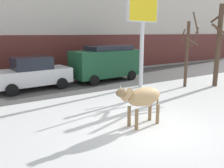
{
  "coord_description": "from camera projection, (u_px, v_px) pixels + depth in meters",
  "views": [
    {
      "loc": [
        -5.22,
        -5.74,
        3.17
      ],
      "look_at": [
        0.01,
        2.24,
        1.1
      ],
      "focal_mm": 38.15,
      "sensor_mm": 36.0,
      "label": 1
    }
  ],
  "objects": [
    {
      "name": "bare_tree_far_back",
      "position": [
        188.0,
        51.0,
        13.78
      ],
      "size": [
        1.17,
        1.04,
        4.27
      ],
      "color": "#4C3828",
      "rests_on": "ground"
    },
    {
      "name": "road_strip",
      "position": [
        61.0,
        85.0,
        14.72
      ],
      "size": [
        60.0,
        5.6,
        0.01
      ],
      "primitive_type": "cube",
      "color": "#514F4C",
      "rests_on": "ground"
    },
    {
      "name": "car_darkgreen_van",
      "position": [
        106.0,
        62.0,
        15.87
      ],
      "size": [
        4.69,
        2.3,
        2.32
      ],
      "color": "#194C2D",
      "rests_on": "ground"
    },
    {
      "name": "ground_plane",
      "position": [
        147.0,
        127.0,
        8.16
      ],
      "size": [
        120.0,
        120.0,
        0.0
      ],
      "primitive_type": "plane",
      "color": "white"
    },
    {
      "name": "bare_tree_left_lot",
      "position": [
        219.0,
        43.0,
        13.87
      ],
      "size": [
        1.54,
        1.54,
        4.77
      ],
      "color": "#4C3828",
      "rests_on": "ground"
    },
    {
      "name": "cow_tan",
      "position": [
        143.0,
        98.0,
        8.11
      ],
      "size": [
        1.9,
        0.64,
        1.54
      ],
      "color": "tan",
      "rests_on": "ground"
    },
    {
      "name": "car_white_sedan",
      "position": [
        32.0,
        74.0,
        13.4
      ],
      "size": [
        4.28,
        2.15,
        1.84
      ],
      "color": "white",
      "rests_on": "ground"
    },
    {
      "name": "pedestrian_near_billboard",
      "position": [
        78.0,
        63.0,
        18.15
      ],
      "size": [
        0.36,
        0.24,
        1.73
      ],
      "color": "#282833",
      "rests_on": "ground"
    },
    {
      "name": "billboard",
      "position": [
        143.0,
        12.0,
        13.32
      ],
      "size": [
        2.51,
        0.67,
        5.56
      ],
      "color": "silver",
      "rests_on": "ground"
    }
  ]
}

